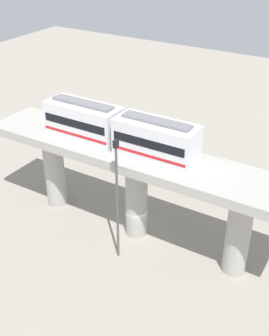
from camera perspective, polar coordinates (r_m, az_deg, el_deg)
ground_plane at (r=40.03m, az=0.24°, el=-8.28°), size 120.00×120.00×0.00m
viaduct at (r=36.53m, az=0.26°, el=-0.76°), size 5.20×28.00×8.18m
train at (r=35.64m, az=-2.10°, el=4.95°), size 2.64×13.55×3.24m
parked_car_red at (r=47.53m, az=7.47°, el=-0.63°), size 2.23×4.36×1.76m
parked_car_silver at (r=53.03m, az=-1.33°, el=3.09°), size 1.93×4.25×1.76m
signal_post at (r=34.08m, az=-2.27°, el=-3.69°), size 0.44×0.28×10.78m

